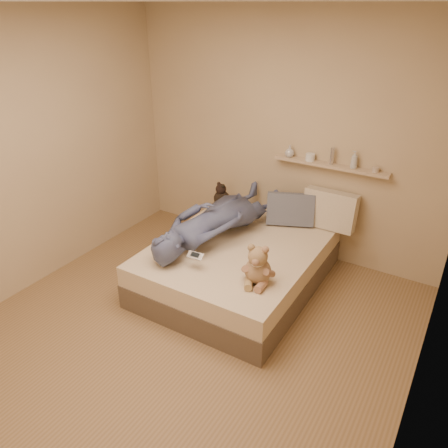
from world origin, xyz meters
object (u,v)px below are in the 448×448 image
Objects in this scene: person at (216,218)px; dark_plush at (222,196)px; pillow_grey at (290,209)px; wall_shelf at (330,166)px; teddy_bear at (258,267)px; pillow_cream at (330,210)px; game_console at (195,256)px; bed at (238,264)px.

dark_plush is at bearing -53.14° from person.
pillow_grey is 0.42× the size of wall_shelf.
pillow_cream is at bearing 82.77° from teddy_bear.
game_console is 0.13× the size of wall_shelf.
game_console is at bearing -114.18° from wall_shelf.
teddy_bear is 0.23× the size of person.
pillow_grey is at bearing -0.70° from dark_plush.
teddy_bear is 1.49m from wall_shelf.
pillow_grey is at bearing 74.10° from game_console.
teddy_bear is at bearing -97.23° from pillow_cream.
game_console is at bearing -68.27° from dark_plush.
game_console is 0.09× the size of person.
wall_shelf is (0.09, 1.40, 0.50)m from teddy_bear.
bed is 12.22× the size of game_console.
game_console is (-0.12, -0.58, 0.36)m from bed.
wall_shelf is at bearing 35.54° from pillow_grey.
game_console is 0.64m from person.
game_console is 1.60m from pillow_cream.
wall_shelf reaches higher than person.
pillow_cream is at bearing 62.10° from game_console.
game_console is at bearing -171.68° from teddy_bear.
teddy_bear reaches higher than pillow_grey.
teddy_bear is 0.68× the size of pillow_cream.
pillow_grey reaches higher than dark_plush.
game_console is at bearing 114.65° from person.
pillow_grey is (0.87, -0.01, 0.05)m from dark_plush.
pillow_cream is 0.33× the size of person.
game_console is at bearing -117.90° from pillow_cream.
teddy_bear is (0.46, -0.49, 0.38)m from bed.
teddy_bear is 0.31× the size of wall_shelf.
dark_plush is 1.31m from wall_shelf.
pillow_cream is (1.26, 0.13, 0.08)m from dark_plush.
wall_shelf is at bearing 86.32° from teddy_bear.
pillow_grey is 0.84m from person.
person reaches higher than pillow_grey.
person is at bearing 105.15° from game_console.
wall_shelf reaches higher than teddy_bear.
bed is 1.14× the size of person.
person is (0.34, -0.66, 0.08)m from dark_plush.
pillow_grey is at bearing -144.46° from wall_shelf.
dark_plush is at bearing 132.32° from teddy_bear.
dark_plush is 1.26m from pillow_cream.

